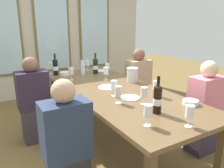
# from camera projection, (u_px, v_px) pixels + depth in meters

# --- Properties ---
(ground_plane) EXTENTS (12.00, 12.00, 0.00)m
(ground_plane) POSITION_uv_depth(u_px,v_px,m) (114.00, 144.00, 2.90)
(ground_plane) COLOR brown
(back_wall_with_windows) EXTENTS (4.21, 0.10, 2.90)m
(back_wall_with_windows) POSITION_uv_depth(u_px,v_px,m) (51.00, 25.00, 4.56)
(back_wall_with_windows) COLOR beige
(back_wall_with_windows) RESTS_ON ground
(dining_table) EXTENTS (1.01, 2.56, 0.74)m
(dining_table) POSITION_uv_depth(u_px,v_px,m) (114.00, 94.00, 2.71)
(dining_table) COLOR brown
(dining_table) RESTS_ON ground
(white_plate_0) EXTENTS (0.20, 0.20, 0.01)m
(white_plate_0) POSITION_uv_depth(u_px,v_px,m) (99.00, 71.00, 3.66)
(white_plate_0) COLOR white
(white_plate_0) RESTS_ON dining_table
(white_plate_1) EXTENTS (0.26, 0.26, 0.01)m
(white_plate_1) POSITION_uv_depth(u_px,v_px,m) (109.00, 87.00, 2.74)
(white_plate_1) COLOR white
(white_plate_1) RESTS_ON dining_table
(white_plate_2) EXTENTS (0.21, 0.21, 0.01)m
(white_plate_2) POSITION_uv_depth(u_px,v_px,m) (130.00, 98.00, 2.37)
(white_plate_2) COLOR white
(white_plate_2) RESTS_ON dining_table
(metal_pitcher) EXTENTS (0.16, 0.16, 0.19)m
(metal_pitcher) POSITION_uv_depth(u_px,v_px,m) (132.00, 75.00, 3.00)
(metal_pitcher) COLOR silver
(metal_pitcher) RESTS_ON dining_table
(wine_bottle_0) EXTENTS (0.08, 0.08, 0.32)m
(wine_bottle_0) POSITION_uv_depth(u_px,v_px,m) (96.00, 66.00, 3.45)
(wine_bottle_0) COLOR black
(wine_bottle_0) RESTS_ON dining_table
(wine_bottle_1) EXTENTS (0.08, 0.08, 0.33)m
(wine_bottle_1) POSITION_uv_depth(u_px,v_px,m) (55.00, 67.00, 3.36)
(wine_bottle_1) COLOR black
(wine_bottle_1) RESTS_ON dining_table
(wine_bottle_2) EXTENTS (0.08, 0.08, 0.34)m
(wine_bottle_2) POSITION_uv_depth(u_px,v_px,m) (157.00, 99.00, 1.96)
(wine_bottle_2) COLOR black
(wine_bottle_2) RESTS_ON dining_table
(tasting_bowl_0) EXTENTS (0.14, 0.14, 0.05)m
(tasting_bowl_0) POSITION_uv_depth(u_px,v_px,m) (65.00, 74.00, 3.37)
(tasting_bowl_0) COLOR white
(tasting_bowl_0) RESTS_ON dining_table
(tasting_bowl_1) EXTENTS (0.15, 0.15, 0.05)m
(tasting_bowl_1) POSITION_uv_depth(u_px,v_px,m) (191.00, 102.00, 2.19)
(tasting_bowl_1) COLOR white
(tasting_bowl_1) RESTS_ON dining_table
(water_bottle) EXTENTS (0.06, 0.06, 0.24)m
(water_bottle) POSITION_uv_depth(u_px,v_px,m) (83.00, 67.00, 3.41)
(water_bottle) COLOR white
(water_bottle) RESTS_ON dining_table
(wine_glass_0) EXTENTS (0.07, 0.07, 0.17)m
(wine_glass_0) POSITION_uv_depth(u_px,v_px,m) (190.00, 113.00, 1.70)
(wine_glass_0) COLOR white
(wine_glass_0) RESTS_ON dining_table
(wine_glass_1) EXTENTS (0.07, 0.07, 0.17)m
(wine_glass_1) POSITION_uv_depth(u_px,v_px,m) (118.00, 92.00, 2.20)
(wine_glass_1) COLOR white
(wine_glass_1) RESTS_ON dining_table
(wine_glass_2) EXTENTS (0.07, 0.07, 0.17)m
(wine_glass_2) POSITION_uv_depth(u_px,v_px,m) (50.00, 66.00, 3.44)
(wine_glass_2) COLOR white
(wine_glass_2) RESTS_ON dining_table
(wine_glass_3) EXTENTS (0.07, 0.07, 0.17)m
(wine_glass_3) POSITION_uv_depth(u_px,v_px,m) (148.00, 111.00, 1.72)
(wine_glass_3) COLOR white
(wine_glass_3) RESTS_ON dining_table
(wine_glass_4) EXTENTS (0.07, 0.07, 0.17)m
(wine_glass_4) POSITION_uv_depth(u_px,v_px,m) (156.00, 86.00, 2.40)
(wine_glass_4) COLOR white
(wine_glass_4) RESTS_ON dining_table
(wine_glass_5) EXTENTS (0.07, 0.07, 0.17)m
(wine_glass_5) POSITION_uv_depth(u_px,v_px,m) (107.00, 67.00, 3.39)
(wine_glass_5) COLOR white
(wine_glass_5) RESTS_ON dining_table
(wine_glass_6) EXTENTS (0.07, 0.07, 0.17)m
(wine_glass_6) POSITION_uv_depth(u_px,v_px,m) (106.00, 71.00, 3.09)
(wine_glass_6) COLOR white
(wine_glass_6) RESTS_ON dining_table
(wine_glass_7) EXTENTS (0.07, 0.07, 0.17)m
(wine_glass_7) POSITION_uv_depth(u_px,v_px,m) (114.00, 85.00, 2.41)
(wine_glass_7) COLOR white
(wine_glass_7) RESTS_ON dining_table
(wine_glass_8) EXTENTS (0.07, 0.07, 0.17)m
(wine_glass_8) POSITION_uv_depth(u_px,v_px,m) (144.00, 92.00, 2.17)
(wine_glass_8) COLOR white
(wine_glass_8) RESTS_ON dining_table
(wine_glass_9) EXTENTS (0.07, 0.07, 0.17)m
(wine_glass_9) POSITION_uv_depth(u_px,v_px,m) (88.00, 64.00, 3.67)
(wine_glass_9) COLOR white
(wine_glass_9) RESTS_ON dining_table
(wine_glass_10) EXTENTS (0.07, 0.07, 0.17)m
(wine_glass_10) POSITION_uv_depth(u_px,v_px,m) (71.00, 72.00, 3.08)
(wine_glass_10) COLOR white
(wine_glass_10) RESTS_ON dining_table
(seated_person_0) EXTENTS (0.38, 0.24, 1.11)m
(seated_person_0) POSITION_uv_depth(u_px,v_px,m) (67.00, 148.00, 1.83)
(seated_person_0) COLOR #2A2A30
(seated_person_0) RESTS_ON ground
(seated_person_1) EXTENTS (0.38, 0.24, 1.11)m
(seated_person_1) POSITION_uv_depth(u_px,v_px,m) (204.00, 110.00, 2.60)
(seated_person_1) COLOR #332A39
(seated_person_1) RESTS_ON ground
(seated_person_2) EXTENTS (0.38, 0.24, 1.11)m
(seated_person_2) POSITION_uv_depth(u_px,v_px,m) (34.00, 102.00, 2.86)
(seated_person_2) COLOR #39303A
(seated_person_2) RESTS_ON ground
(seated_person_3) EXTENTS (0.38, 0.24, 1.11)m
(seated_person_3) POSITION_uv_depth(u_px,v_px,m) (138.00, 85.00, 3.67)
(seated_person_3) COLOR #2E323F
(seated_person_3) RESTS_ON ground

